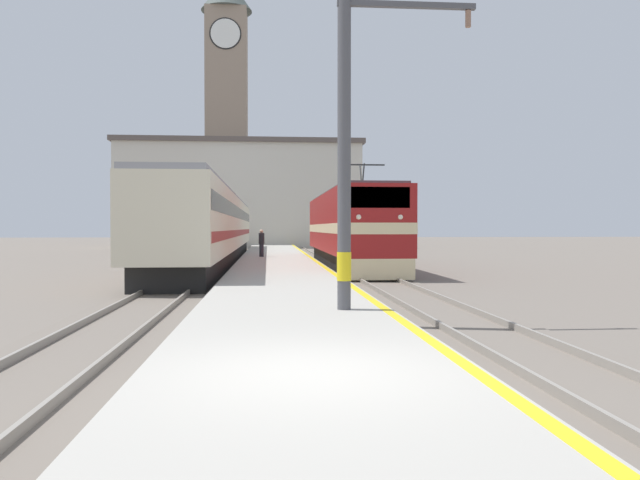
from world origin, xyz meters
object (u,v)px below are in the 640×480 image
object	(u,v)px
locomotive_train	(349,229)
passenger_train	(216,226)
clock_tower	(227,102)
person_on_platform	(262,243)
catenary_mast	(349,139)

from	to	relation	value
locomotive_train	passenger_train	bearing A→B (deg)	139.66
passenger_train	clock_tower	bearing A→B (deg)	92.58
person_on_platform	clock_tower	bearing A→B (deg)	96.70
catenary_mast	passenger_train	bearing A→B (deg)	100.80
passenger_train	clock_tower	distance (m)	39.05
person_on_platform	clock_tower	world-z (taller)	clock_tower
catenary_mast	clock_tower	bearing A→B (deg)	96.01
locomotive_train	catenary_mast	world-z (taller)	catenary_mast
person_on_platform	passenger_train	bearing A→B (deg)	151.69
locomotive_train	person_on_platform	bearing A→B (deg)	133.92
catenary_mast	person_on_platform	bearing A→B (deg)	94.92
person_on_platform	clock_tower	distance (m)	41.01
passenger_train	person_on_platform	size ratio (longest dim) A/B	24.43
passenger_train	clock_tower	xyz separation A→B (m)	(-1.63, 36.12, 14.75)
catenary_mast	clock_tower	world-z (taller)	clock_tower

